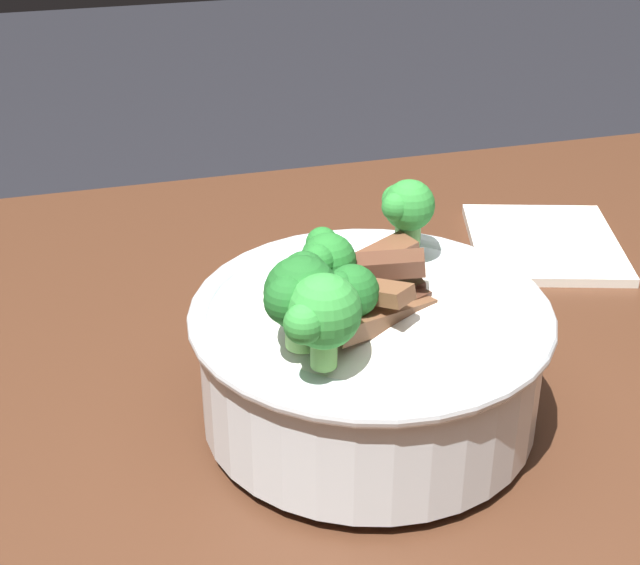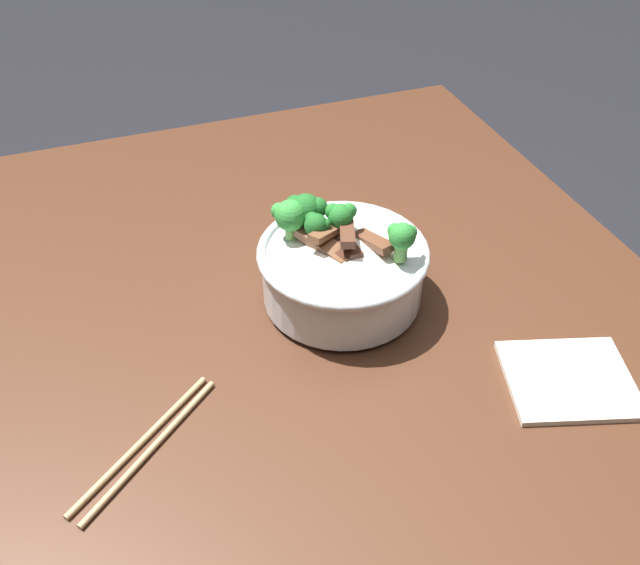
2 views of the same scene
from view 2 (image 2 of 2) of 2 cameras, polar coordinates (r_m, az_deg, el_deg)
The scene contains 4 objects.
dining_table at distance 0.97m, azimuth -5.95°, elevation -7.38°, with size 1.14×1.10×0.76m.
rice_bowl at distance 0.89m, azimuth 1.79°, elevation 1.48°, with size 0.22×0.22×0.14m.
chopsticks_pair at distance 0.78m, azimuth -14.12°, elevation -12.91°, with size 0.18×0.15×0.01m.
folded_napkin at distance 0.87m, azimuth 19.83°, elevation -7.54°, with size 0.15×0.13×0.01m, color silver.
Camera 2 is at (-0.13, -0.64, 1.38)m, focal length 38.80 mm.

